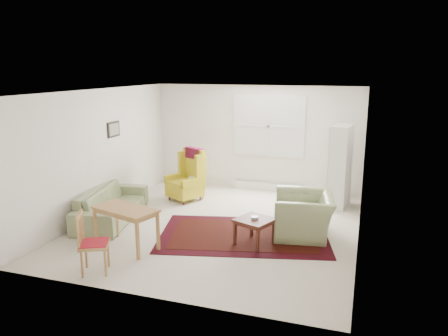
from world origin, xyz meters
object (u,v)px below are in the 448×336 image
(coffee_table, at_px, (255,231))
(stool, at_px, (197,188))
(armchair, at_px, (304,211))
(desk, at_px, (126,228))
(sofa, at_px, (112,198))
(wingback_chair, at_px, (185,175))
(desk_chair, at_px, (94,243))
(cabinet, at_px, (341,167))

(coffee_table, distance_m, stool, 2.83)
(armchair, height_order, stool, armchair)
(stool, relative_size, desk, 0.47)
(armchair, bearing_deg, sofa, -94.15)
(wingback_chair, xyz_separation_m, coffee_table, (2.10, -1.94, -0.35))
(armchair, relative_size, desk_chair, 1.26)
(wingback_chair, height_order, coffee_table, wingback_chair)
(armchair, height_order, cabinet, cabinet)
(stool, height_order, desk, desk)
(armchair, distance_m, desk, 3.06)
(desk, bearing_deg, desk_chair, -88.01)
(wingback_chair, bearing_deg, desk_chair, -59.87)
(armchair, bearing_deg, coffee_table, -55.51)
(sofa, height_order, desk_chair, desk_chair)
(cabinet, relative_size, desk_chair, 1.92)
(sofa, distance_m, wingback_chair, 1.82)
(cabinet, bearing_deg, coffee_table, -106.08)
(wingback_chair, height_order, stool, wingback_chair)
(coffee_table, bearing_deg, desk_chair, -138.46)
(sofa, relative_size, stool, 4.16)
(stool, distance_m, cabinet, 3.17)
(desk, bearing_deg, sofa, 131.13)
(sofa, relative_size, coffee_table, 3.82)
(desk, bearing_deg, cabinet, 46.76)
(cabinet, bearing_deg, sofa, -142.81)
(cabinet, relative_size, desk, 1.62)
(sofa, bearing_deg, stool, -42.43)
(sofa, distance_m, cabinet, 4.73)
(coffee_table, bearing_deg, cabinet, 65.05)
(desk, xyz_separation_m, desk_chair, (0.03, -0.92, 0.11))
(desk, relative_size, desk_chair, 1.19)
(coffee_table, distance_m, cabinet, 2.90)
(armchair, relative_size, desk, 1.06)
(coffee_table, bearing_deg, desk, -158.06)
(sofa, xyz_separation_m, stool, (1.07, 1.78, -0.17))
(sofa, height_order, cabinet, cabinet)
(wingback_chair, distance_m, stool, 0.43)
(wingback_chair, relative_size, stool, 2.26)
(armchair, height_order, coffee_table, armchair)
(wingback_chair, distance_m, desk_chair, 3.66)
(armchair, xyz_separation_m, coffee_table, (-0.71, -0.69, -0.22))
(coffee_table, bearing_deg, sofa, 173.50)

